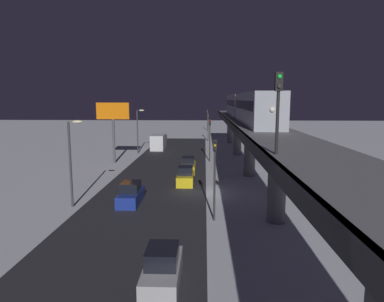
{
  "coord_description": "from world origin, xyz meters",
  "views": [
    {
      "loc": [
        -0.73,
        33.89,
        9.4
      ],
      "look_at": [
        0.96,
        -11.68,
        2.52
      ],
      "focal_mm": 32.21,
      "sensor_mm": 36.0,
      "label": 1
    }
  ],
  "objects_px": {
    "traffic_light_distant": "(207,117)",
    "commercial_billboard": "(113,117)",
    "traffic_light_far": "(208,122)",
    "sedan_yellow": "(185,177)",
    "traffic_light_mid": "(210,134)",
    "rail_signal": "(278,99)",
    "subway_train": "(246,106)",
    "sedan_blue": "(131,195)",
    "sedan_yellow_2": "(188,166)",
    "box_truck": "(159,142)",
    "sedan_silver": "(162,269)",
    "traffic_light_near": "(215,168)"
  },
  "relations": [
    {
      "from": "sedan_yellow",
      "to": "traffic_light_near",
      "type": "height_order",
      "value": "traffic_light_near"
    },
    {
      "from": "subway_train",
      "to": "sedan_yellow_2",
      "type": "xyz_separation_m",
      "value": [
        7.66,
        3.11,
        -7.67
      ]
    },
    {
      "from": "sedan_silver",
      "to": "commercial_billboard",
      "type": "xyz_separation_m",
      "value": [
        11.26,
        -33.46,
        6.03
      ]
    },
    {
      "from": "rail_signal",
      "to": "box_truck",
      "type": "distance_m",
      "value": 50.03
    },
    {
      "from": "rail_signal",
      "to": "box_truck",
      "type": "relative_size",
      "value": 0.54
    },
    {
      "from": "sedan_yellow",
      "to": "commercial_billboard",
      "type": "bearing_deg",
      "value": 132.42
    },
    {
      "from": "rail_signal",
      "to": "traffic_light_mid",
      "type": "relative_size",
      "value": 0.62
    },
    {
      "from": "traffic_light_distant",
      "to": "commercial_billboard",
      "type": "height_order",
      "value": "commercial_billboard"
    },
    {
      "from": "commercial_billboard",
      "to": "traffic_light_far",
      "type": "bearing_deg",
      "value": -117.09
    },
    {
      "from": "traffic_light_far",
      "to": "traffic_light_distant",
      "type": "relative_size",
      "value": 1.0
    },
    {
      "from": "traffic_light_mid",
      "to": "subway_train",
      "type": "bearing_deg",
      "value": 135.41
    },
    {
      "from": "subway_train",
      "to": "traffic_light_distant",
      "type": "bearing_deg",
      "value": -85.18
    },
    {
      "from": "subway_train",
      "to": "sedan_silver",
      "type": "bearing_deg",
      "value": 75.95
    },
    {
      "from": "sedan_blue",
      "to": "box_truck",
      "type": "bearing_deg",
      "value": -86.7
    },
    {
      "from": "sedan_yellow_2",
      "to": "traffic_light_mid",
      "type": "bearing_deg",
      "value": 69.6
    },
    {
      "from": "commercial_billboard",
      "to": "rail_signal",
      "type": "bearing_deg",
      "value": 117.28
    },
    {
      "from": "traffic_light_near",
      "to": "sedan_yellow",
      "type": "bearing_deg",
      "value": -76.09
    },
    {
      "from": "box_truck",
      "to": "traffic_light_far",
      "type": "relative_size",
      "value": 1.16
    },
    {
      "from": "sedan_blue",
      "to": "sedan_yellow",
      "type": "bearing_deg",
      "value": -122.0
    },
    {
      "from": "box_truck",
      "to": "traffic_light_mid",
      "type": "xyz_separation_m",
      "value": [
        -9.5,
        13.16,
        2.85
      ]
    },
    {
      "from": "box_truck",
      "to": "traffic_light_near",
      "type": "xyz_separation_m",
      "value": [
        -9.5,
        39.01,
        2.85
      ]
    },
    {
      "from": "sedan_yellow",
      "to": "box_truck",
      "type": "bearing_deg",
      "value": 103.59
    },
    {
      "from": "traffic_light_near",
      "to": "traffic_light_mid",
      "type": "height_order",
      "value": "same"
    },
    {
      "from": "sedan_yellow",
      "to": "sedan_blue",
      "type": "distance_m",
      "value": 8.68
    },
    {
      "from": "sedan_blue",
      "to": "traffic_light_mid",
      "type": "distance_m",
      "value": 23.03
    },
    {
      "from": "subway_train",
      "to": "sedan_yellow",
      "type": "bearing_deg",
      "value": 51.0
    },
    {
      "from": "commercial_billboard",
      "to": "traffic_light_mid",
      "type": "bearing_deg",
      "value": -172.64
    },
    {
      "from": "sedan_silver",
      "to": "traffic_light_near",
      "type": "relative_size",
      "value": 0.69
    },
    {
      "from": "subway_train",
      "to": "sedan_blue",
      "type": "height_order",
      "value": "subway_train"
    },
    {
      "from": "sedan_silver",
      "to": "sedan_blue",
      "type": "distance_m",
      "value": 14.53
    },
    {
      "from": "traffic_light_distant",
      "to": "sedan_blue",
      "type": "bearing_deg",
      "value": 84.15
    },
    {
      "from": "sedan_silver",
      "to": "traffic_light_far",
      "type": "bearing_deg",
      "value": 87.28
    },
    {
      "from": "traffic_light_far",
      "to": "traffic_light_distant",
      "type": "distance_m",
      "value": 25.85
    },
    {
      "from": "sedan_blue",
      "to": "commercial_billboard",
      "type": "xyz_separation_m",
      "value": [
        6.66,
        -19.68,
        6.03
      ]
    },
    {
      "from": "sedan_blue",
      "to": "sedan_yellow_2",
      "type": "bearing_deg",
      "value": -108.55
    },
    {
      "from": "commercial_billboard",
      "to": "box_truck",
      "type": "bearing_deg",
      "value": -107.26
    },
    {
      "from": "subway_train",
      "to": "box_truck",
      "type": "relative_size",
      "value": 4.98
    },
    {
      "from": "sedan_yellow_2",
      "to": "box_truck",
      "type": "relative_size",
      "value": 0.64
    },
    {
      "from": "traffic_light_near",
      "to": "traffic_light_distant",
      "type": "distance_m",
      "value": 77.56
    },
    {
      "from": "sedan_yellow",
      "to": "sedan_silver",
      "type": "relative_size",
      "value": 0.95
    },
    {
      "from": "box_truck",
      "to": "sedan_yellow",
      "type": "bearing_deg",
      "value": 103.59
    },
    {
      "from": "traffic_light_near",
      "to": "subway_train",
      "type": "bearing_deg",
      "value": -102.67
    },
    {
      "from": "traffic_light_distant",
      "to": "sedan_yellow_2",
      "type": "bearing_deg",
      "value": 87.21
    },
    {
      "from": "rail_signal",
      "to": "sedan_blue",
      "type": "height_order",
      "value": "rail_signal"
    },
    {
      "from": "sedan_yellow",
      "to": "traffic_light_mid",
      "type": "relative_size",
      "value": 0.65
    },
    {
      "from": "box_truck",
      "to": "traffic_light_mid",
      "type": "distance_m",
      "value": 16.48
    },
    {
      "from": "sedan_yellow_2",
      "to": "commercial_billboard",
      "type": "xyz_separation_m",
      "value": [
        11.26,
        -5.97,
        6.03
      ]
    },
    {
      "from": "rail_signal",
      "to": "subway_train",
      "type": "bearing_deg",
      "value": -93.77
    },
    {
      "from": "sedan_yellow",
      "to": "commercial_billboard",
      "type": "distance_m",
      "value": 17.75
    },
    {
      "from": "box_truck",
      "to": "commercial_billboard",
      "type": "distance_m",
      "value": 16.62
    }
  ]
}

